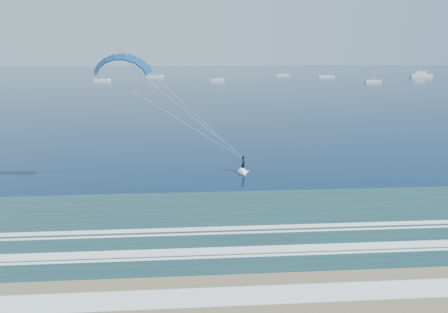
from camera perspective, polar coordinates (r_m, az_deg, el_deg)
ground at (r=26.76m, az=-7.02°, el=-19.07°), size 900.00×900.00×0.00m
kitesurfer_rig at (r=46.10m, az=-5.25°, el=6.26°), size 18.43×8.04×15.73m
motor_yacht at (r=278.77m, az=26.28°, el=10.42°), size 13.30×3.55×5.72m
sailboat_1 at (r=222.46m, az=-17.06°, el=10.37°), size 8.34×2.40×11.50m
sailboat_2 at (r=250.73m, az=-9.87°, el=11.20°), size 9.75×2.40×13.00m
sailboat_3 at (r=217.20m, az=-0.98°, el=10.91°), size 6.81×2.40×9.71m
sailboat_4 at (r=267.51m, az=8.37°, el=11.46°), size 8.56×2.40×11.66m
sailboat_5 at (r=255.69m, az=14.40°, el=11.03°), size 9.87×2.40×13.31m
sailboat_6 at (r=219.77m, az=20.51°, el=10.05°), size 8.20×2.40×11.18m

